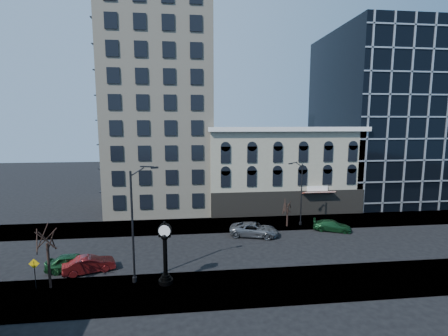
{
  "coord_description": "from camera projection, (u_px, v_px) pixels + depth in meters",
  "views": [
    {
      "loc": [
        -2.12,
        -32.05,
        13.13
      ],
      "look_at": [
        2.0,
        4.0,
        8.0
      ],
      "focal_mm": 26.0,
      "sensor_mm": 36.0,
      "label": 1
    }
  ],
  "objects": [
    {
      "name": "bare_tree_near",
      "position": [
        46.0,
        233.0,
        25.07
      ],
      "size": [
        3.46,
        3.46,
        5.95
      ],
      "color": "black",
      "rests_on": "sidewalk_near"
    },
    {
      "name": "street_clock",
      "position": [
        165.0,
        255.0,
        26.12
      ],
      "size": [
        1.19,
        1.19,
        5.23
      ],
      "rotation": [
        0.0,
        0.0,
        -0.19
      ],
      "color": "black",
      "rests_on": "sidewalk_near"
    },
    {
      "name": "car_near_a",
      "position": [
        73.0,
        262.0,
        28.86
      ],
      "size": [
        4.63,
        2.12,
        1.54
      ],
      "primitive_type": "imported",
      "rotation": [
        0.0,
        0.0,
        1.64
      ],
      "color": "#143F1E",
      "rests_on": "ground"
    },
    {
      "name": "street_lamp_far",
      "position": [
        298.0,
        177.0,
        40.34
      ],
      "size": [
        2.05,
        0.99,
        8.32
      ],
      "rotation": [
        0.0,
        0.0,
        3.52
      ],
      "color": "black",
      "rests_on": "sidewalk_far"
    },
    {
      "name": "sidewalk_far",
      "position": [
        205.0,
        225.0,
        41.46
      ],
      "size": [
        160.0,
        6.0,
        0.12
      ],
      "primitive_type": "cube",
      "color": "gray",
      "rests_on": "ground"
    },
    {
      "name": "car_far_b",
      "position": [
        332.0,
        226.0,
        39.44
      ],
      "size": [
        4.85,
        3.35,
        1.3
      ],
      "primitive_type": "imported",
      "rotation": [
        0.0,
        0.0,
        1.19
      ],
      "color": "#143F1E",
      "rests_on": "ground"
    },
    {
      "name": "cream_tower",
      "position": [
        159.0,
        81.0,
        48.79
      ],
      "size": [
        15.9,
        15.4,
        42.5
      ],
      "color": "#C2B59C",
      "rests_on": "ground"
    },
    {
      "name": "sidewalk_near",
      "position": [
        216.0,
        288.0,
        25.73
      ],
      "size": [
        160.0,
        6.0,
        0.12
      ],
      "primitive_type": "cube",
      "color": "gray",
      "rests_on": "ground"
    },
    {
      "name": "car_near_b",
      "position": [
        89.0,
        264.0,
        28.56
      ],
      "size": [
        4.6,
        2.88,
        1.43
      ],
      "primitive_type": "imported",
      "rotation": [
        0.0,
        0.0,
        1.91
      ],
      "color": "maroon",
      "rests_on": "ground"
    },
    {
      "name": "victorian_row",
      "position": [
        280.0,
        169.0,
        49.75
      ],
      "size": [
        22.6,
        11.19,
        12.5
      ],
      "color": "#9D9981",
      "rests_on": "ground"
    },
    {
      "name": "car_far_a",
      "position": [
        254.0,
        230.0,
        37.64
      ],
      "size": [
        6.08,
        4.05,
        1.55
      ],
      "primitive_type": "imported",
      "rotation": [
        0.0,
        0.0,
        1.28
      ],
      "color": "#595B60",
      "rests_on": "ground"
    },
    {
      "name": "glass_office",
      "position": [
        386.0,
        117.0,
        55.8
      ],
      "size": [
        20.0,
        20.15,
        28.0
      ],
      "color": "black",
      "rests_on": "ground"
    },
    {
      "name": "warning_sign",
      "position": [
        34.0,
        268.0,
        25.32
      ],
      "size": [
        0.81,
        0.06,
        2.48
      ],
      "rotation": [
        0.0,
        0.0,
        -0.01
      ],
      "color": "black",
      "rests_on": "sidewalk_near"
    },
    {
      "name": "ground",
      "position": [
        209.0,
        250.0,
        33.6
      ],
      "size": [
        160.0,
        160.0,
        0.0
      ],
      "primitive_type": "plane",
      "color": "black",
      "rests_on": "ground"
    },
    {
      "name": "street_lamp_near",
      "position": [
        140.0,
        193.0,
        25.89
      ],
      "size": [
        2.46,
        1.0,
        9.77
      ],
      "rotation": [
        0.0,
        0.0,
        0.3
      ],
      "color": "black",
      "rests_on": "sidewalk_near"
    },
    {
      "name": "bare_tree_far",
      "position": [
        288.0,
        204.0,
        40.55
      ],
      "size": [
        2.25,
        2.25,
        3.86
      ],
      "color": "black",
      "rests_on": "sidewalk_far"
    }
  ]
}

